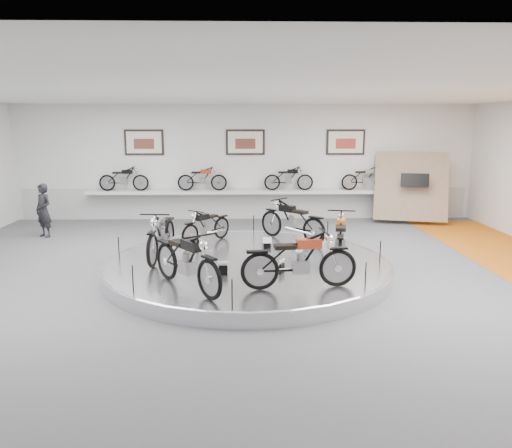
{
  "coord_description": "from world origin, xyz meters",
  "views": [
    {
      "loc": [
        -0.09,
        -10.55,
        3.32
      ],
      "look_at": [
        0.2,
        0.6,
        1.08
      ],
      "focal_mm": 35.0,
      "sensor_mm": 36.0,
      "label": 1
    }
  ],
  "objects_px": {
    "display_platform": "(247,267)",
    "bike_a": "(292,220)",
    "visitor": "(44,211)",
    "shelf": "(246,192)",
    "bike_e": "(299,260)",
    "bike_c": "(161,234)",
    "bike_f": "(341,237)",
    "bike_d": "(187,260)",
    "bike_b": "(206,226)"
  },
  "relations": [
    {
      "from": "visitor",
      "to": "bike_a",
      "type": "bearing_deg",
      "value": 18.91
    },
    {
      "from": "bike_b",
      "to": "visitor",
      "type": "xyz_separation_m",
      "value": [
        -4.97,
        2.13,
        0.05
      ]
    },
    {
      "from": "bike_a",
      "to": "bike_d",
      "type": "bearing_deg",
      "value": 104.78
    },
    {
      "from": "shelf",
      "to": "visitor",
      "type": "distance_m",
      "value": 6.52
    },
    {
      "from": "bike_d",
      "to": "bike_b",
      "type": "bearing_deg",
      "value": 141.37
    },
    {
      "from": "shelf",
      "to": "bike_f",
      "type": "xyz_separation_m",
      "value": [
        2.08,
        -6.47,
        -0.15
      ]
    },
    {
      "from": "bike_c",
      "to": "visitor",
      "type": "height_order",
      "value": "visitor"
    },
    {
      "from": "bike_c",
      "to": "bike_f",
      "type": "relative_size",
      "value": 1.03
    },
    {
      "from": "display_platform",
      "to": "visitor",
      "type": "xyz_separation_m",
      "value": [
        -6.02,
        3.89,
        0.65
      ]
    },
    {
      "from": "shelf",
      "to": "bike_b",
      "type": "xyz_separation_m",
      "value": [
        -1.04,
        -4.64,
        -0.25
      ]
    },
    {
      "from": "shelf",
      "to": "bike_e",
      "type": "relative_size",
      "value": 5.9
    },
    {
      "from": "bike_a",
      "to": "bike_c",
      "type": "xyz_separation_m",
      "value": [
        -3.15,
        -1.68,
        0.02
      ]
    },
    {
      "from": "bike_a",
      "to": "bike_c",
      "type": "relative_size",
      "value": 0.96
    },
    {
      "from": "display_platform",
      "to": "bike_d",
      "type": "relative_size",
      "value": 3.36
    },
    {
      "from": "bike_c",
      "to": "bike_e",
      "type": "height_order",
      "value": "bike_c"
    },
    {
      "from": "visitor",
      "to": "bike_c",
      "type": "bearing_deg",
      "value": -7.74
    },
    {
      "from": "display_platform",
      "to": "bike_a",
      "type": "relative_size",
      "value": 3.48
    },
    {
      "from": "bike_c",
      "to": "visitor",
      "type": "xyz_separation_m",
      "value": [
        -4.06,
        3.62,
        -0.06
      ]
    },
    {
      "from": "display_platform",
      "to": "bike_b",
      "type": "bearing_deg",
      "value": 120.65
    },
    {
      "from": "bike_c",
      "to": "bike_d",
      "type": "distance_m",
      "value": 2.35
    },
    {
      "from": "visitor",
      "to": "shelf",
      "type": "bearing_deg",
      "value": 56.65
    },
    {
      "from": "bike_d",
      "to": "bike_e",
      "type": "height_order",
      "value": "bike_d"
    },
    {
      "from": "bike_a",
      "to": "visitor",
      "type": "height_order",
      "value": "visitor"
    },
    {
      "from": "bike_b",
      "to": "bike_d",
      "type": "xyz_separation_m",
      "value": [
        -0.09,
        -3.69,
        0.11
      ]
    },
    {
      "from": "bike_f",
      "to": "visitor",
      "type": "distance_m",
      "value": 9.01
    },
    {
      "from": "bike_d",
      "to": "display_platform",
      "type": "bearing_deg",
      "value": 112.39
    },
    {
      "from": "bike_a",
      "to": "bike_b",
      "type": "xyz_separation_m",
      "value": [
        -2.23,
        -0.19,
        -0.09
      ]
    },
    {
      "from": "bike_e",
      "to": "visitor",
      "type": "relative_size",
      "value": 1.16
    },
    {
      "from": "display_platform",
      "to": "bike_b",
      "type": "height_order",
      "value": "bike_b"
    },
    {
      "from": "bike_c",
      "to": "visitor",
      "type": "bearing_deg",
      "value": -126.04
    },
    {
      "from": "bike_b",
      "to": "visitor",
      "type": "distance_m",
      "value": 5.41
    },
    {
      "from": "bike_d",
      "to": "bike_f",
      "type": "distance_m",
      "value": 3.72
    },
    {
      "from": "bike_a",
      "to": "bike_b",
      "type": "distance_m",
      "value": 2.24
    },
    {
      "from": "bike_e",
      "to": "bike_f",
      "type": "xyz_separation_m",
      "value": [
        1.13,
        1.87,
        -0.0
      ]
    },
    {
      "from": "bike_d",
      "to": "bike_f",
      "type": "relative_size",
      "value": 1.03
    },
    {
      "from": "bike_c",
      "to": "display_platform",
      "type": "bearing_deg",
      "value": 87.89
    },
    {
      "from": "display_platform",
      "to": "bike_d",
      "type": "height_order",
      "value": "bike_d"
    },
    {
      "from": "bike_c",
      "to": "bike_f",
      "type": "bearing_deg",
      "value": 90.84
    },
    {
      "from": "bike_a",
      "to": "bike_c",
      "type": "bearing_deg",
      "value": 73.83
    },
    {
      "from": "display_platform",
      "to": "bike_f",
      "type": "bearing_deg",
      "value": -2.03
    },
    {
      "from": "shelf",
      "to": "bike_a",
      "type": "bearing_deg",
      "value": -75.01
    },
    {
      "from": "bike_b",
      "to": "visitor",
      "type": "bearing_deg",
      "value": -75.39
    },
    {
      "from": "bike_c",
      "to": "bike_e",
      "type": "bearing_deg",
      "value": 58.35
    },
    {
      "from": "display_platform",
      "to": "bike_a",
      "type": "height_order",
      "value": "bike_a"
    },
    {
      "from": "bike_b",
      "to": "bike_e",
      "type": "relative_size",
      "value": 0.82
    },
    {
      "from": "shelf",
      "to": "bike_b",
      "type": "bearing_deg",
      "value": -102.64
    },
    {
      "from": "bike_a",
      "to": "bike_e",
      "type": "height_order",
      "value": "bike_e"
    },
    {
      "from": "visitor",
      "to": "bike_e",
      "type": "bearing_deg",
      "value": -5.98
    },
    {
      "from": "bike_a",
      "to": "bike_b",
      "type": "relative_size",
      "value": 1.21
    },
    {
      "from": "bike_a",
      "to": "bike_e",
      "type": "xyz_separation_m",
      "value": [
        -0.24,
        -3.9,
        0.01
      ]
    }
  ]
}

